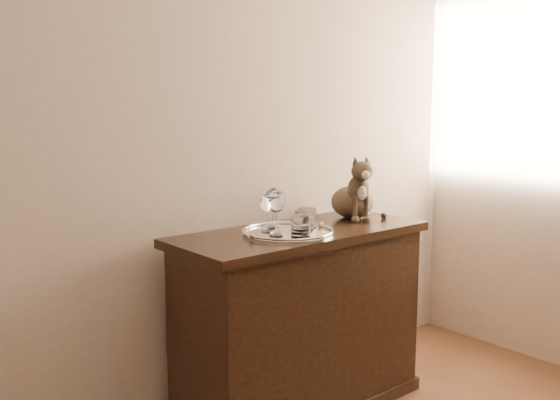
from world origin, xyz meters
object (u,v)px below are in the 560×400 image
(sideboard, at_px, (300,321))
(tumbler_a, at_px, (304,222))
(wine_glass_c, at_px, (276,214))
(cat, at_px, (352,186))
(wine_glass_b, at_px, (273,208))
(tray, at_px, (288,233))
(tumbler_c, at_px, (307,218))
(wine_glass_a, at_px, (268,213))
(tumbler_b, at_px, (301,226))
(wine_glass_d, at_px, (278,211))

(sideboard, distance_m, tumbler_a, 0.49)
(wine_glass_c, relative_size, cat, 0.60)
(wine_glass_b, bearing_deg, tray, -94.57)
(sideboard, distance_m, tumbler_c, 0.48)
(wine_glass_c, bearing_deg, wine_glass_b, 55.34)
(wine_glass_a, xyz_separation_m, tumbler_a, (0.12, -0.11, -0.04))
(tumbler_a, relative_size, tumbler_c, 1.03)
(tumbler_b, bearing_deg, tumbler_a, 40.30)
(wine_glass_b, bearing_deg, wine_glass_a, -143.06)
(tray, height_order, tumbler_a, tumbler_a)
(tray, relative_size, wine_glass_b, 2.18)
(wine_glass_b, height_order, cat, cat)
(tray, bearing_deg, tumbler_c, 2.61)
(tumbler_c, bearing_deg, tray, -177.39)
(wine_glass_c, relative_size, tumbler_a, 2.01)
(tray, distance_m, tumbler_b, 0.13)
(wine_glass_b, relative_size, cat, 0.58)
(sideboard, xyz_separation_m, wine_glass_d, (-0.15, -0.02, 0.53))
(wine_glass_c, xyz_separation_m, cat, (0.59, 0.12, 0.06))
(wine_glass_c, distance_m, tumbler_b, 0.12)
(tumbler_a, distance_m, tumbler_c, 0.09)
(sideboard, height_order, cat, cat)
(wine_glass_c, bearing_deg, tray, 16.10)
(sideboard, relative_size, wine_glass_b, 6.54)
(wine_glass_c, distance_m, wine_glass_d, 0.05)
(wine_glass_b, xyz_separation_m, tumbler_a, (0.04, -0.16, -0.05))
(wine_glass_a, distance_m, tumbler_c, 0.19)
(tray, bearing_deg, tumbler_a, -43.83)
(tumbler_a, xyz_separation_m, tumbler_c, (0.07, 0.05, -0.00))
(sideboard, bearing_deg, wine_glass_b, 137.14)
(tumbler_a, distance_m, tumbler_b, 0.10)
(sideboard, xyz_separation_m, wine_glass_a, (-0.17, 0.03, 0.52))
(tray, height_order, tumbler_b, tumbler_b)
(wine_glass_a, bearing_deg, wine_glass_d, -67.26)
(sideboard, relative_size, tumbler_a, 12.91)
(tray, relative_size, wine_glass_a, 2.38)
(tray, xyz_separation_m, wine_glass_a, (-0.07, 0.06, 0.09))
(wine_glass_b, height_order, tumbler_c, wine_glass_b)
(cat, bearing_deg, sideboard, -146.35)
(sideboard, distance_m, wine_glass_d, 0.55)
(tray, height_order, wine_glass_d, wine_glass_d)
(sideboard, bearing_deg, wine_glass_c, -163.62)
(tray, relative_size, tumbler_c, 4.43)
(tray, distance_m, wine_glass_b, 0.15)
(wine_glass_b, distance_m, wine_glass_c, 0.17)
(wine_glass_c, xyz_separation_m, tumbler_b, (0.06, -0.09, -0.05))
(wine_glass_a, xyz_separation_m, tumbler_c, (0.18, -0.05, -0.04))
(tray, xyz_separation_m, cat, (0.50, 0.09, 0.15))
(tray, height_order, cat, cat)
(wine_glass_c, xyz_separation_m, tumbler_c, (0.20, 0.03, -0.05))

